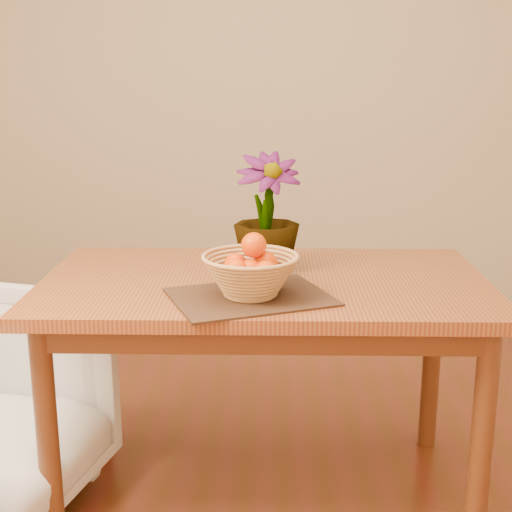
{
  "coord_description": "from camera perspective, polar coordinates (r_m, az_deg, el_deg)",
  "views": [
    {
      "loc": [
        0.01,
        -1.86,
        1.38
      ],
      "look_at": [
        -0.02,
        0.11,
        0.87
      ],
      "focal_mm": 50.0,
      "sensor_mm": 36.0,
      "label": 1
    }
  ],
  "objects": [
    {
      "name": "placemat",
      "position": [
        2.05,
        -0.45,
        -3.29
      ],
      "size": [
        0.53,
        0.47,
        0.01
      ],
      "primitive_type": "cube",
      "rotation": [
        0.0,
        0.0,
        0.38
      ],
      "color": "#391E15",
      "rests_on": "table"
    },
    {
      "name": "wall_back",
      "position": [
        4.11,
        0.91,
        14.02
      ],
      "size": [
        4.0,
        0.02,
        2.7
      ],
      "primitive_type": "cube",
      "color": "beige",
      "rests_on": "floor"
    },
    {
      "name": "potted_plant",
      "position": [
        2.3,
        0.87,
        3.48
      ],
      "size": [
        0.25,
        0.25,
        0.38
      ],
      "primitive_type": "imported",
      "rotation": [
        0.0,
        0.0,
        0.2
      ],
      "color": "#154313",
      "rests_on": "table"
    },
    {
      "name": "orange_pile",
      "position": [
        2.03,
        -0.4,
        -0.62
      ],
      "size": [
        0.16,
        0.16,
        0.13
      ],
      "rotation": [
        0.0,
        0.0,
        0.21
      ],
      "color": "#EB4B03",
      "rests_on": "wicker_basket"
    },
    {
      "name": "table",
      "position": [
        2.27,
        0.68,
        -3.92
      ],
      "size": [
        1.4,
        0.8,
        0.75
      ],
      "color": "brown",
      "rests_on": "floor"
    },
    {
      "name": "wicker_basket",
      "position": [
        2.03,
        -0.45,
        -1.69
      ],
      "size": [
        0.28,
        0.28,
        0.11
      ],
      "color": "tan",
      "rests_on": "placemat"
    }
  ]
}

